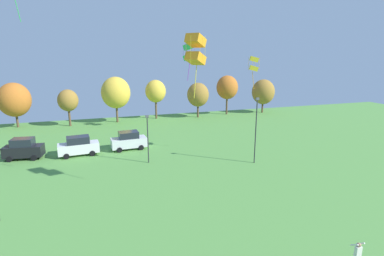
{
  "coord_description": "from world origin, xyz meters",
  "views": [
    {
      "loc": [
        -6.78,
        2.04,
        11.51
      ],
      "look_at": [
        -1.97,
        16.72,
        7.76
      ],
      "focal_mm": 28.0,
      "sensor_mm": 36.0,
      "label": 1
    }
  ],
  "objects_px": {
    "parked_car_leftmost": "(23,149)",
    "parked_car_third_from_left": "(129,140)",
    "kite_flying_6": "(189,52)",
    "treeline_tree_3": "(156,91)",
    "person_standing_near_foreground": "(358,254)",
    "light_post_1": "(256,127)",
    "treeline_tree_4": "(198,95)",
    "kite_flying_1": "(195,50)",
    "treeline_tree_5": "(227,87)",
    "treeline_tree_2": "(116,93)",
    "treeline_tree_6": "(263,92)",
    "treeline_tree_1": "(68,101)",
    "light_post_0": "(148,136)",
    "treeline_tree_0": "(14,100)",
    "kite_flying_7": "(254,64)",
    "parked_car_second_from_left": "(79,146)"
  },
  "relations": [
    {
      "from": "kite_flying_6",
      "to": "treeline_tree_4",
      "type": "height_order",
      "value": "kite_flying_6"
    },
    {
      "from": "light_post_0",
      "to": "kite_flying_1",
      "type": "bearing_deg",
      "value": -76.04
    },
    {
      "from": "treeline_tree_1",
      "to": "treeline_tree_6",
      "type": "height_order",
      "value": "treeline_tree_6"
    },
    {
      "from": "parked_car_leftmost",
      "to": "light_post_1",
      "type": "relative_size",
      "value": 0.6
    },
    {
      "from": "parked_car_third_from_left",
      "to": "light_post_1",
      "type": "bearing_deg",
      "value": -40.54
    },
    {
      "from": "treeline_tree_2",
      "to": "kite_flying_6",
      "type": "bearing_deg",
      "value": -76.4
    },
    {
      "from": "treeline_tree_5",
      "to": "parked_car_leftmost",
      "type": "bearing_deg",
      "value": -152.46
    },
    {
      "from": "kite_flying_6",
      "to": "treeline_tree_5",
      "type": "xyz_separation_m",
      "value": [
        15.7,
        24.53,
        -6.49
      ]
    },
    {
      "from": "person_standing_near_foreground",
      "to": "parked_car_third_from_left",
      "type": "xyz_separation_m",
      "value": [
        -9.3,
        26.1,
        0.15
      ]
    },
    {
      "from": "kite_flying_1",
      "to": "parked_car_second_from_left",
      "type": "bearing_deg",
      "value": 124.09
    },
    {
      "from": "person_standing_near_foreground",
      "to": "light_post_1",
      "type": "bearing_deg",
      "value": 117.87
    },
    {
      "from": "treeline_tree_4",
      "to": "kite_flying_7",
      "type": "bearing_deg",
      "value": -93.66
    },
    {
      "from": "kite_flying_6",
      "to": "light_post_1",
      "type": "xyz_separation_m",
      "value": [
        6.86,
        -2.12,
        -7.85
      ]
    },
    {
      "from": "kite_flying_7",
      "to": "treeline_tree_4",
      "type": "height_order",
      "value": "kite_flying_7"
    },
    {
      "from": "light_post_1",
      "to": "treeline_tree_6",
      "type": "bearing_deg",
      "value": 57.43
    },
    {
      "from": "kite_flying_6",
      "to": "treeline_tree_2",
      "type": "relative_size",
      "value": 0.48
    },
    {
      "from": "treeline_tree_4",
      "to": "parked_car_third_from_left",
      "type": "bearing_deg",
      "value": -132.43
    },
    {
      "from": "kite_flying_7",
      "to": "kite_flying_1",
      "type": "bearing_deg",
      "value": -139.69
    },
    {
      "from": "parked_car_second_from_left",
      "to": "treeline_tree_5",
      "type": "xyz_separation_m",
      "value": [
        27.26,
        17.89,
        4.23
      ]
    },
    {
      "from": "parked_car_leftmost",
      "to": "parked_car_third_from_left",
      "type": "height_order",
      "value": "parked_car_leftmost"
    },
    {
      "from": "treeline_tree_2",
      "to": "kite_flying_1",
      "type": "bearing_deg",
      "value": -82.96
    },
    {
      "from": "kite_flying_7",
      "to": "treeline_tree_2",
      "type": "xyz_separation_m",
      "value": [
        -13.53,
        23.34,
        -5.38
      ]
    },
    {
      "from": "light_post_0",
      "to": "light_post_1",
      "type": "height_order",
      "value": "light_post_1"
    },
    {
      "from": "kite_flying_1",
      "to": "parked_car_leftmost",
      "type": "bearing_deg",
      "value": 136.29
    },
    {
      "from": "parked_car_third_from_left",
      "to": "treeline_tree_0",
      "type": "relative_size",
      "value": 0.61
    },
    {
      "from": "treeline_tree_0",
      "to": "treeline_tree_3",
      "type": "bearing_deg",
      "value": -0.4
    },
    {
      "from": "light_post_0",
      "to": "treeline_tree_4",
      "type": "bearing_deg",
      "value": 58.55
    },
    {
      "from": "light_post_1",
      "to": "treeline_tree_0",
      "type": "bearing_deg",
      "value": 136.49
    },
    {
      "from": "treeline_tree_6",
      "to": "treeline_tree_1",
      "type": "bearing_deg",
      "value": -178.9
    },
    {
      "from": "kite_flying_1",
      "to": "treeline_tree_6",
      "type": "relative_size",
      "value": 0.71
    },
    {
      "from": "kite_flying_1",
      "to": "treeline_tree_5",
      "type": "xyz_separation_m",
      "value": [
        17.58,
        32.18,
        -6.57
      ]
    },
    {
      "from": "treeline_tree_0",
      "to": "treeline_tree_6",
      "type": "relative_size",
      "value": 1.07
    },
    {
      "from": "light_post_1",
      "to": "treeline_tree_1",
      "type": "relative_size",
      "value": 1.18
    },
    {
      "from": "light_post_0",
      "to": "treeline_tree_0",
      "type": "bearing_deg",
      "value": 126.8
    },
    {
      "from": "light_post_0",
      "to": "treeline_tree_3",
      "type": "distance_m",
      "value": 24.02
    },
    {
      "from": "kite_flying_6",
      "to": "treeline_tree_3",
      "type": "bearing_deg",
      "value": 86.73
    },
    {
      "from": "kite_flying_1",
      "to": "parked_car_third_from_left",
      "type": "relative_size",
      "value": 1.09
    },
    {
      "from": "treeline_tree_1",
      "to": "treeline_tree_6",
      "type": "xyz_separation_m",
      "value": [
        37.07,
        0.71,
        -0.02
      ]
    },
    {
      "from": "kite_flying_1",
      "to": "treeline_tree_3",
      "type": "bearing_deg",
      "value": 84.2
    },
    {
      "from": "treeline_tree_2",
      "to": "light_post_1",
      "type": "bearing_deg",
      "value": -64.06
    },
    {
      "from": "parked_car_leftmost",
      "to": "treeline_tree_0",
      "type": "bearing_deg",
      "value": 111.41
    },
    {
      "from": "kite_flying_1",
      "to": "treeline_tree_2",
      "type": "bearing_deg",
      "value": 97.04
    },
    {
      "from": "treeline_tree_4",
      "to": "treeline_tree_6",
      "type": "distance_m",
      "value": 14.31
    },
    {
      "from": "kite_flying_6",
      "to": "treeline_tree_3",
      "type": "height_order",
      "value": "kite_flying_6"
    },
    {
      "from": "kite_flying_1",
      "to": "kite_flying_7",
      "type": "distance_m",
      "value": 12.71
    },
    {
      "from": "parked_car_leftmost",
      "to": "light_post_0",
      "type": "height_order",
      "value": "light_post_0"
    },
    {
      "from": "treeline_tree_4",
      "to": "person_standing_near_foreground",
      "type": "bearing_deg",
      "value": -97.5
    },
    {
      "from": "light_post_1",
      "to": "light_post_0",
      "type": "bearing_deg",
      "value": 161.54
    },
    {
      "from": "kite_flying_1",
      "to": "light_post_1",
      "type": "height_order",
      "value": "kite_flying_1"
    },
    {
      "from": "kite_flying_6",
      "to": "light_post_0",
      "type": "xyz_separation_m",
      "value": [
        -4.18,
        1.57,
        -8.81
      ]
    }
  ]
}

